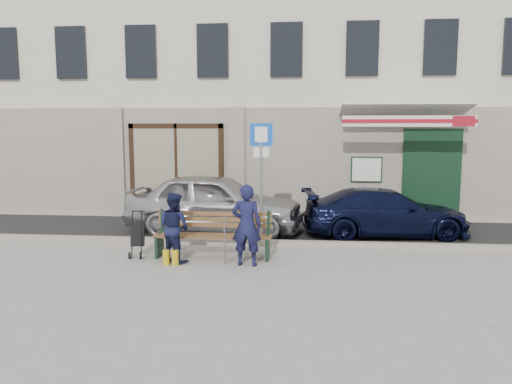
# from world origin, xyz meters

# --- Properties ---
(ground) EXTENTS (80.00, 80.00, 0.00)m
(ground) POSITION_xyz_m (0.00, 0.00, 0.00)
(ground) COLOR #9E9991
(ground) RESTS_ON ground
(asphalt_lane) EXTENTS (60.00, 3.20, 0.01)m
(asphalt_lane) POSITION_xyz_m (0.00, 3.10, 0.01)
(asphalt_lane) COLOR #282828
(asphalt_lane) RESTS_ON ground
(curb) EXTENTS (60.00, 0.18, 0.12)m
(curb) POSITION_xyz_m (0.00, 1.50, 0.06)
(curb) COLOR #9E9384
(curb) RESTS_ON ground
(building) EXTENTS (20.00, 8.27, 10.00)m
(building) POSITION_xyz_m (0.01, 8.45, 4.97)
(building) COLOR beige
(building) RESTS_ON ground
(car_silver) EXTENTS (4.58, 2.17, 1.51)m
(car_silver) POSITION_xyz_m (-1.69, 2.77, 0.76)
(car_silver) COLOR #B6B7BB
(car_silver) RESTS_ON ground
(car_navy) EXTENTS (4.16, 2.06, 1.16)m
(car_navy) POSITION_xyz_m (2.52, 2.78, 0.58)
(car_navy) COLOR black
(car_navy) RESTS_ON ground
(parking_sign) EXTENTS (0.51, 0.08, 2.74)m
(parking_sign) POSITION_xyz_m (-0.44, 1.80, 1.84)
(parking_sign) COLOR gray
(parking_sign) RESTS_ON ground
(bench) EXTENTS (2.40, 1.17, 0.98)m
(bench) POSITION_xyz_m (-1.36, 0.38, 0.46)
(bench) COLOR brown
(bench) RESTS_ON ground
(man) EXTENTS (0.60, 0.41, 1.58)m
(man) POSITION_xyz_m (-0.56, -0.15, 0.79)
(man) COLOR #15163A
(man) RESTS_ON ground
(woman) EXTENTS (0.85, 0.80, 1.39)m
(woman) POSITION_xyz_m (-2.01, -0.01, 0.69)
(woman) COLOR #131736
(woman) RESTS_ON ground
(stroller) EXTENTS (0.31, 0.42, 0.94)m
(stroller) POSITION_xyz_m (-2.86, 0.27, 0.42)
(stroller) COLOR black
(stroller) RESTS_ON ground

